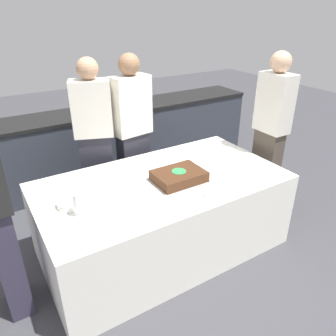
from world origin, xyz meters
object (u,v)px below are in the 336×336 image
(plate_stack, at_px, (71,203))
(person_cutting_cake, at_px, (133,134))
(wine_glass, at_px, (77,201))
(person_seated_right, at_px, (270,134))
(cake, at_px, (179,176))
(person_standing_back, at_px, (95,142))

(plate_stack, height_order, person_cutting_cake, person_cutting_cake)
(wine_glass, xyz_separation_m, person_seated_right, (2.07, 0.15, 0.04))
(wine_glass, bearing_deg, person_seated_right, 4.06)
(cake, xyz_separation_m, wine_glass, (-0.90, -0.06, 0.08))
(wine_glass, relative_size, person_seated_right, 0.11)
(person_cutting_cake, bearing_deg, person_seated_right, 138.16)
(person_standing_back, bearing_deg, plate_stack, 78.37)
(cake, height_order, plate_stack, cake)
(cake, xyz_separation_m, person_standing_back, (-0.41, 0.88, 0.10))
(cake, distance_m, plate_stack, 0.91)
(cake, height_order, wine_glass, wine_glass)
(person_seated_right, bearing_deg, person_cutting_cake, -123.96)
(person_seated_right, height_order, person_standing_back, person_seated_right)
(wine_glass, xyz_separation_m, person_standing_back, (0.49, 0.94, 0.02))
(person_seated_right, bearing_deg, cake, -85.75)
(cake, bearing_deg, person_cutting_cake, 90.00)
(person_standing_back, bearing_deg, person_seated_right, 174.19)
(person_seated_right, distance_m, person_standing_back, 1.77)
(wine_glass, distance_m, person_standing_back, 1.06)
(cake, height_order, person_standing_back, person_standing_back)
(person_cutting_cake, xyz_separation_m, person_seated_right, (1.18, -0.79, 0.02))
(plate_stack, height_order, person_standing_back, person_standing_back)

